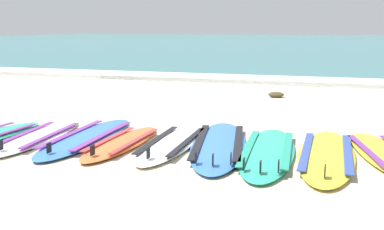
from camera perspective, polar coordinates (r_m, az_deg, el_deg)
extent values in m
plane|color=beige|center=(5.93, -7.21, -3.68)|extent=(80.00, 80.00, 0.00)
cube|color=teal|center=(41.94, 14.58, 8.19)|extent=(80.00, 60.00, 0.10)
cube|color=white|center=(12.81, 6.68, 4.16)|extent=(80.00, 1.31, 0.11)
ellipsoid|color=white|center=(6.53, -17.52, -2.46)|extent=(0.76, 2.15, 0.07)
cube|color=purple|center=(6.62, -18.98, -2.02)|extent=(0.24, 1.47, 0.01)
cube|color=purple|center=(6.43, -16.06, -2.19)|extent=(0.24, 1.47, 0.01)
cube|color=black|center=(5.83, -21.44, -3.31)|extent=(0.02, 0.09, 0.11)
ellipsoid|color=#3875CC|center=(6.37, -12.07, -2.53)|extent=(0.76, 2.44, 0.07)
cube|color=purple|center=(6.45, -13.82, -2.05)|extent=(0.20, 1.69, 0.01)
cube|color=purple|center=(6.27, -10.30, -2.28)|extent=(0.20, 1.69, 0.01)
cube|color=black|center=(5.54, -16.35, -3.69)|extent=(0.02, 0.09, 0.11)
ellipsoid|color=orange|center=(5.98, -8.13, -3.22)|extent=(0.50, 1.91, 0.07)
cube|color=#D13838|center=(6.05, -9.61, -2.72)|extent=(0.09, 1.33, 0.01)
cube|color=#D13838|center=(5.91, -6.64, -2.96)|extent=(0.09, 1.33, 0.01)
cube|color=black|center=(5.32, -11.54, -4.05)|extent=(0.01, 0.09, 0.11)
ellipsoid|color=white|center=(5.90, -2.35, -3.32)|extent=(0.63, 2.14, 0.07)
cube|color=black|center=(5.95, -4.11, -2.81)|extent=(0.15, 1.49, 0.01)
cube|color=black|center=(5.84, -0.56, -3.04)|extent=(0.15, 1.49, 0.01)
cube|color=black|center=(5.12, -5.12, -4.45)|extent=(0.02, 0.09, 0.11)
ellipsoid|color=#3875CC|center=(5.86, 3.15, -3.43)|extent=(1.13, 2.65, 0.07)
cube|color=black|center=(5.86, 0.89, -2.99)|extent=(0.44, 1.78, 0.01)
cube|color=black|center=(5.84, 5.42, -3.09)|extent=(0.44, 1.78, 0.01)
cube|color=black|center=(4.86, 2.45, -5.22)|extent=(0.03, 0.09, 0.11)
cube|color=black|center=(4.94, 0.45, -4.97)|extent=(0.03, 0.09, 0.11)
cube|color=black|center=(4.91, 4.57, -5.08)|extent=(0.03, 0.09, 0.11)
ellipsoid|color=#2DB793|center=(5.59, 8.82, -4.22)|extent=(0.80, 2.45, 0.07)
cube|color=teal|center=(5.60, 6.62, -3.71)|extent=(0.23, 1.68, 0.01)
cube|color=teal|center=(5.57, 11.06, -3.91)|extent=(0.23, 1.68, 0.01)
cube|color=black|center=(4.66, 8.00, -6.01)|extent=(0.02, 0.09, 0.11)
cube|color=black|center=(4.74, 6.06, -5.70)|extent=(0.02, 0.09, 0.11)
cube|color=black|center=(4.71, 10.08, -5.90)|extent=(0.02, 0.09, 0.11)
ellipsoid|color=yellow|center=(5.59, 15.42, -4.48)|extent=(0.68, 2.46, 0.07)
cube|color=#334CB2|center=(5.58, 13.19, -3.95)|extent=(0.13, 1.71, 0.01)
cube|color=#334CB2|center=(5.58, 17.70, -4.18)|extent=(0.13, 1.71, 0.01)
cube|color=black|center=(4.65, 15.26, -6.34)|extent=(0.01, 0.09, 0.11)
cube|color=purple|center=(5.72, 19.80, -3.95)|extent=(0.44, 1.50, 0.01)
ellipsoid|color=#4C4228|center=(10.05, 9.79, 2.37)|extent=(0.32, 0.25, 0.11)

